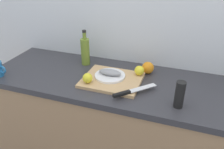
{
  "coord_description": "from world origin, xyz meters",
  "views": [
    {
      "loc": [
        0.3,
        -1.28,
        1.66
      ],
      "look_at": [
        -0.13,
        -0.03,
        0.95
      ],
      "focal_mm": 37.18,
      "sensor_mm": 36.0,
      "label": 1
    }
  ],
  "objects_px": {
    "lemon_0": "(88,78)",
    "chef_knife": "(130,92)",
    "orange_0": "(148,68)",
    "pepper_mill": "(180,95)",
    "fish_fillet": "(110,72)",
    "white_plate": "(110,76)",
    "cutting_board": "(112,80)",
    "olive_oil_bottle": "(85,51)"
  },
  "relations": [
    {
      "from": "cutting_board",
      "to": "lemon_0",
      "type": "height_order",
      "value": "lemon_0"
    },
    {
      "from": "lemon_0",
      "to": "chef_knife",
      "type": "bearing_deg",
      "value": -6.16
    },
    {
      "from": "chef_knife",
      "to": "pepper_mill",
      "type": "distance_m",
      "value": 0.28
    },
    {
      "from": "olive_oil_bottle",
      "to": "white_plate",
      "type": "bearing_deg",
      "value": -33.11
    },
    {
      "from": "olive_oil_bottle",
      "to": "pepper_mill",
      "type": "bearing_deg",
      "value": -24.82
    },
    {
      "from": "fish_fillet",
      "to": "chef_knife",
      "type": "distance_m",
      "value": 0.23
    },
    {
      "from": "chef_knife",
      "to": "lemon_0",
      "type": "bearing_deg",
      "value": 127.7
    },
    {
      "from": "cutting_board",
      "to": "white_plate",
      "type": "bearing_deg",
      "value": 137.6
    },
    {
      "from": "chef_knife",
      "to": "orange_0",
      "type": "height_order",
      "value": "orange_0"
    },
    {
      "from": "fish_fillet",
      "to": "pepper_mill",
      "type": "xyz_separation_m",
      "value": [
        0.46,
        -0.16,
        0.02
      ]
    },
    {
      "from": "fish_fillet",
      "to": "lemon_0",
      "type": "xyz_separation_m",
      "value": [
        -0.11,
        -0.12,
        -0.0
      ]
    },
    {
      "from": "cutting_board",
      "to": "olive_oil_bottle",
      "type": "relative_size",
      "value": 1.43
    },
    {
      "from": "white_plate",
      "to": "olive_oil_bottle",
      "type": "bearing_deg",
      "value": 146.89
    },
    {
      "from": "chef_knife",
      "to": "lemon_0",
      "type": "relative_size",
      "value": 3.58
    },
    {
      "from": "orange_0",
      "to": "pepper_mill",
      "type": "height_order",
      "value": "pepper_mill"
    },
    {
      "from": "orange_0",
      "to": "pepper_mill",
      "type": "xyz_separation_m",
      "value": [
        0.24,
        -0.33,
        0.04
      ]
    },
    {
      "from": "pepper_mill",
      "to": "chef_knife",
      "type": "bearing_deg",
      "value": 176.97
    },
    {
      "from": "lemon_0",
      "to": "orange_0",
      "type": "relative_size",
      "value": 0.77
    },
    {
      "from": "lemon_0",
      "to": "pepper_mill",
      "type": "relative_size",
      "value": 0.41
    },
    {
      "from": "fish_fillet",
      "to": "chef_knife",
      "type": "xyz_separation_m",
      "value": [
        0.18,
        -0.15,
        -0.02
      ]
    },
    {
      "from": "orange_0",
      "to": "cutting_board",
      "type": "bearing_deg",
      "value": -136.03
    },
    {
      "from": "cutting_board",
      "to": "orange_0",
      "type": "relative_size",
      "value": 4.53
    },
    {
      "from": "lemon_0",
      "to": "pepper_mill",
      "type": "bearing_deg",
      "value": -4.6
    },
    {
      "from": "orange_0",
      "to": "olive_oil_bottle",
      "type": "bearing_deg",
      "value": -179.29
    },
    {
      "from": "cutting_board",
      "to": "chef_knife",
      "type": "relative_size",
      "value": 1.64
    },
    {
      "from": "chef_knife",
      "to": "lemon_0",
      "type": "xyz_separation_m",
      "value": [
        -0.28,
        0.03,
        0.02
      ]
    },
    {
      "from": "pepper_mill",
      "to": "olive_oil_bottle",
      "type": "bearing_deg",
      "value": 155.18
    },
    {
      "from": "white_plate",
      "to": "chef_knife",
      "type": "xyz_separation_m",
      "value": [
        0.18,
        -0.15,
        0.0
      ]
    },
    {
      "from": "lemon_0",
      "to": "orange_0",
      "type": "bearing_deg",
      "value": 41.55
    },
    {
      "from": "white_plate",
      "to": "olive_oil_bottle",
      "type": "height_order",
      "value": "olive_oil_bottle"
    },
    {
      "from": "cutting_board",
      "to": "pepper_mill",
      "type": "relative_size",
      "value": 2.42
    },
    {
      "from": "chef_knife",
      "to": "olive_oil_bottle",
      "type": "bearing_deg",
      "value": 97.73
    },
    {
      "from": "fish_fillet",
      "to": "lemon_0",
      "type": "relative_size",
      "value": 2.37
    },
    {
      "from": "orange_0",
      "to": "pepper_mill",
      "type": "relative_size",
      "value": 0.53
    },
    {
      "from": "lemon_0",
      "to": "orange_0",
      "type": "height_order",
      "value": "same"
    },
    {
      "from": "chef_knife",
      "to": "orange_0",
      "type": "distance_m",
      "value": 0.32
    },
    {
      "from": "chef_knife",
      "to": "lemon_0",
      "type": "height_order",
      "value": "lemon_0"
    },
    {
      "from": "fish_fillet",
      "to": "olive_oil_bottle",
      "type": "xyz_separation_m",
      "value": [
        -0.25,
        0.16,
        0.05
      ]
    },
    {
      "from": "white_plate",
      "to": "pepper_mill",
      "type": "xyz_separation_m",
      "value": [
        0.46,
        -0.16,
        0.05
      ]
    },
    {
      "from": "fish_fillet",
      "to": "pepper_mill",
      "type": "relative_size",
      "value": 0.97
    },
    {
      "from": "white_plate",
      "to": "cutting_board",
      "type": "bearing_deg",
      "value": -42.4
    },
    {
      "from": "olive_oil_bottle",
      "to": "orange_0",
      "type": "xyz_separation_m",
      "value": [
        0.47,
        0.01,
        -0.06
      ]
    }
  ]
}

